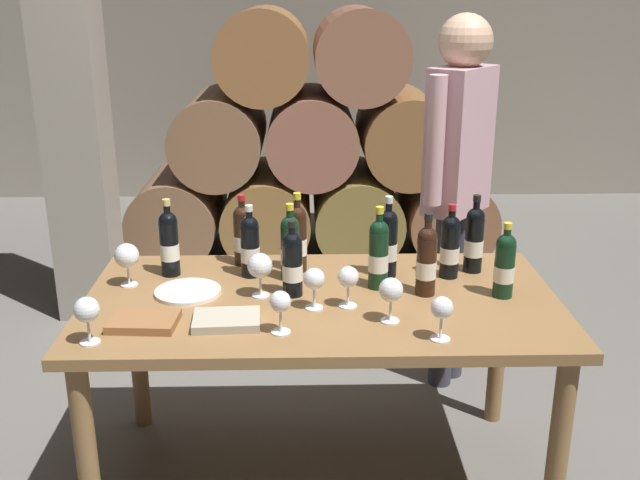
{
  "coord_description": "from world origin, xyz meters",
  "views": [
    {
      "loc": [
        -0.06,
        -2.44,
        1.82
      ],
      "look_at": [
        0.0,
        0.2,
        0.91
      ],
      "focal_mm": 41.49,
      "sensor_mm": 36.0,
      "label": 1
    }
  ],
  "objects_px": {
    "wine_bottle_1": "(450,246)",
    "wine_glass_5": "(314,280)",
    "wine_glass_3": "(260,266)",
    "wine_glass_6": "(442,310)",
    "wine_bottle_8": "(290,247)",
    "sommelier_presenting": "(457,170)",
    "wine_bottle_7": "(474,239)",
    "wine_glass_0": "(391,291)",
    "leather_ledger": "(144,321)",
    "wine_glass_4": "(348,278)",
    "wine_bottle_11": "(297,238)",
    "wine_glass_1": "(127,256)",
    "wine_glass_7": "(87,311)",
    "wine_bottle_5": "(243,235)",
    "wine_bottle_9": "(426,260)",
    "dining_table": "(321,321)",
    "wine_bottle_3": "(388,242)",
    "tasting_notebook": "(227,320)",
    "wine_bottle_2": "(250,246)",
    "serving_plate": "(188,292)",
    "wine_bottle_10": "(292,263)",
    "wine_glass_2": "(280,303)",
    "wine_bottle_0": "(504,264)",
    "wine_bottle_6": "(379,253)",
    "wine_bottle_4": "(169,243)"
  },
  "relations": [
    {
      "from": "wine_bottle_4",
      "to": "wine_bottle_6",
      "type": "bearing_deg",
      "value": -10.44
    },
    {
      "from": "wine_bottle_11",
      "to": "wine_glass_1",
      "type": "relative_size",
      "value": 1.91
    },
    {
      "from": "wine_glass_1",
      "to": "leather_ledger",
      "type": "distance_m",
      "value": 0.38
    },
    {
      "from": "wine_glass_3",
      "to": "wine_glass_5",
      "type": "xyz_separation_m",
      "value": [
        0.19,
        -0.11,
        -0.01
      ]
    },
    {
      "from": "wine_bottle_4",
      "to": "wine_bottle_5",
      "type": "distance_m",
      "value": 0.29
    },
    {
      "from": "wine_glass_6",
      "to": "wine_glass_7",
      "type": "bearing_deg",
      "value": 179.87
    },
    {
      "from": "wine_bottle_1",
      "to": "wine_bottle_7",
      "type": "distance_m",
      "value": 0.12
    },
    {
      "from": "wine_bottle_4",
      "to": "wine_glass_7",
      "type": "bearing_deg",
      "value": -105.42
    },
    {
      "from": "wine_glass_0",
      "to": "dining_table",
      "type": "bearing_deg",
      "value": 137.75
    },
    {
      "from": "wine_bottle_6",
      "to": "wine_bottle_3",
      "type": "bearing_deg",
      "value": 68.02
    },
    {
      "from": "wine_glass_5",
      "to": "wine_bottle_2",
      "type": "bearing_deg",
      "value": 127.5
    },
    {
      "from": "wine_bottle_8",
      "to": "wine_bottle_10",
      "type": "height_order",
      "value": "wine_bottle_8"
    },
    {
      "from": "wine_glass_7",
      "to": "wine_bottle_0",
      "type": "bearing_deg",
      "value": 13.83
    },
    {
      "from": "dining_table",
      "to": "leather_ledger",
      "type": "height_order",
      "value": "leather_ledger"
    },
    {
      "from": "wine_bottle_5",
      "to": "wine_glass_2",
      "type": "relative_size",
      "value": 1.99
    },
    {
      "from": "wine_bottle_8",
      "to": "sommelier_presenting",
      "type": "distance_m",
      "value": 0.94
    },
    {
      "from": "wine_glass_4",
      "to": "leather_ledger",
      "type": "distance_m",
      "value": 0.7
    },
    {
      "from": "wine_bottle_7",
      "to": "wine_glass_0",
      "type": "bearing_deg",
      "value": -129.61
    },
    {
      "from": "wine_bottle_10",
      "to": "sommelier_presenting",
      "type": "height_order",
      "value": "sommelier_presenting"
    },
    {
      "from": "wine_glass_1",
      "to": "wine_glass_7",
      "type": "bearing_deg",
      "value": -92.31
    },
    {
      "from": "wine_bottle_7",
      "to": "wine_bottle_8",
      "type": "relative_size",
      "value": 1.03
    },
    {
      "from": "wine_bottle_1",
      "to": "wine_glass_5",
      "type": "xyz_separation_m",
      "value": [
        -0.52,
        -0.28,
        -0.02
      ]
    },
    {
      "from": "wine_glass_4",
      "to": "wine_bottle_3",
      "type": "bearing_deg",
      "value": 59.61
    },
    {
      "from": "wine_glass_1",
      "to": "wine_glass_6",
      "type": "distance_m",
      "value": 1.18
    },
    {
      "from": "wine_bottle_2",
      "to": "wine_bottle_5",
      "type": "height_order",
      "value": "wine_bottle_5"
    },
    {
      "from": "wine_bottle_5",
      "to": "wine_bottle_9",
      "type": "distance_m",
      "value": 0.75
    },
    {
      "from": "wine_bottle_1",
      "to": "wine_bottle_10",
      "type": "distance_m",
      "value": 0.62
    },
    {
      "from": "dining_table",
      "to": "tasting_notebook",
      "type": "height_order",
      "value": "tasting_notebook"
    },
    {
      "from": "wine_bottle_2",
      "to": "serving_plate",
      "type": "xyz_separation_m",
      "value": [
        -0.22,
        -0.17,
        -0.12
      ]
    },
    {
      "from": "dining_table",
      "to": "wine_bottle_4",
      "type": "xyz_separation_m",
      "value": [
        -0.58,
        0.24,
        0.22
      ]
    },
    {
      "from": "wine_bottle_5",
      "to": "wine_glass_1",
      "type": "bearing_deg",
      "value": -152.87
    },
    {
      "from": "wine_bottle_6",
      "to": "wine_glass_2",
      "type": "height_order",
      "value": "wine_bottle_6"
    },
    {
      "from": "leather_ledger",
      "to": "sommelier_presenting",
      "type": "height_order",
      "value": "sommelier_presenting"
    },
    {
      "from": "wine_bottle_0",
      "to": "wine_glass_2",
      "type": "relative_size",
      "value": 1.92
    },
    {
      "from": "wine_glass_0",
      "to": "wine_bottle_6",
      "type": "bearing_deg",
      "value": 92.39
    },
    {
      "from": "wine_glass_3",
      "to": "wine_glass_6",
      "type": "distance_m",
      "value": 0.69
    },
    {
      "from": "wine_bottle_1",
      "to": "tasting_notebook",
      "type": "relative_size",
      "value": 1.31
    },
    {
      "from": "wine_bottle_1",
      "to": "wine_bottle_6",
      "type": "height_order",
      "value": "wine_bottle_6"
    },
    {
      "from": "wine_bottle_5",
      "to": "wine_glass_4",
      "type": "relative_size",
      "value": 1.94
    },
    {
      "from": "wine_bottle_7",
      "to": "serving_plate",
      "type": "bearing_deg",
      "value": -169.54
    },
    {
      "from": "wine_glass_2",
      "to": "wine_bottle_11",
      "type": "bearing_deg",
      "value": 84.6
    },
    {
      "from": "wine_bottle_7",
      "to": "wine_glass_3",
      "type": "xyz_separation_m",
      "value": [
        -0.82,
        -0.23,
        -0.02
      ]
    },
    {
      "from": "wine_bottle_3",
      "to": "wine_glass_0",
      "type": "height_order",
      "value": "wine_bottle_3"
    },
    {
      "from": "wine_bottle_8",
      "to": "wine_glass_4",
      "type": "bearing_deg",
      "value": -51.94
    },
    {
      "from": "wine_bottle_7",
      "to": "wine_glass_5",
      "type": "relative_size",
      "value": 2.07
    },
    {
      "from": "wine_bottle_7",
      "to": "wine_glass_3",
      "type": "bearing_deg",
      "value": -164.34
    },
    {
      "from": "leather_ledger",
      "to": "wine_bottle_9",
      "type": "bearing_deg",
      "value": 17.82
    },
    {
      "from": "wine_bottle_8",
      "to": "tasting_notebook",
      "type": "distance_m",
      "value": 0.46
    },
    {
      "from": "wine_bottle_10",
      "to": "sommelier_presenting",
      "type": "distance_m",
      "value": 1.04
    },
    {
      "from": "wine_bottle_4",
      "to": "wine_bottle_8",
      "type": "distance_m",
      "value": 0.47
    }
  ]
}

